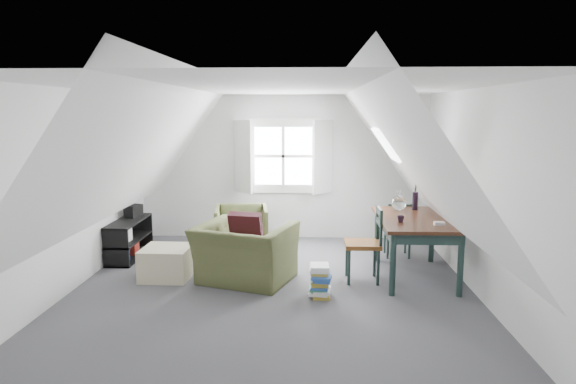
{
  "coord_description": "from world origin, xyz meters",
  "views": [
    {
      "loc": [
        0.46,
        -6.15,
        2.22
      ],
      "look_at": [
        0.17,
        0.6,
        1.15
      ],
      "focal_mm": 32.0,
      "sensor_mm": 36.0,
      "label": 1
    }
  ],
  "objects_px": {
    "armchair_near": "(245,281)",
    "armchair_far": "(242,253)",
    "ottoman": "(167,263)",
    "dining_chair_far": "(398,228)",
    "media_shelf": "(128,241)",
    "dining_table": "(415,225)",
    "dining_chair_near": "(366,243)",
    "magazine_stack": "(320,281)"
  },
  "relations": [
    {
      "from": "armchair_near",
      "to": "armchair_far",
      "type": "xyz_separation_m",
      "value": [
        -0.23,
        1.35,
        0.0
      ]
    },
    {
      "from": "media_shelf",
      "to": "magazine_stack",
      "type": "height_order",
      "value": "media_shelf"
    },
    {
      "from": "dining_table",
      "to": "media_shelf",
      "type": "distance_m",
      "value": 4.26
    },
    {
      "from": "dining_chair_far",
      "to": "armchair_far",
      "type": "bearing_deg",
      "value": -3.01
    },
    {
      "from": "magazine_stack",
      "to": "armchair_far",
      "type": "bearing_deg",
      "value": 122.71
    },
    {
      "from": "dining_chair_near",
      "to": "media_shelf",
      "type": "relative_size",
      "value": 0.87
    },
    {
      "from": "ottoman",
      "to": "media_shelf",
      "type": "bearing_deg",
      "value": 133.05
    },
    {
      "from": "dining_table",
      "to": "media_shelf",
      "type": "height_order",
      "value": "dining_table"
    },
    {
      "from": "dining_chair_near",
      "to": "dining_chair_far",
      "type": "bearing_deg",
      "value": 173.35
    },
    {
      "from": "ottoman",
      "to": "dining_chair_far",
      "type": "bearing_deg",
      "value": 19.53
    },
    {
      "from": "armchair_near",
      "to": "media_shelf",
      "type": "xyz_separation_m",
      "value": [
        -1.91,
        1.02,
        0.26
      ]
    },
    {
      "from": "armchair_far",
      "to": "ottoman",
      "type": "height_order",
      "value": "ottoman"
    },
    {
      "from": "armchair_far",
      "to": "media_shelf",
      "type": "relative_size",
      "value": 0.73
    },
    {
      "from": "ottoman",
      "to": "media_shelf",
      "type": "relative_size",
      "value": 0.55
    },
    {
      "from": "armchair_far",
      "to": "dining_table",
      "type": "bearing_deg",
      "value": -30.85
    },
    {
      "from": "armchair_near",
      "to": "ottoman",
      "type": "distance_m",
      "value": 1.09
    },
    {
      "from": "dining_table",
      "to": "magazine_stack",
      "type": "xyz_separation_m",
      "value": [
        -1.28,
        -0.81,
        -0.51
      ]
    },
    {
      "from": "dining_chair_far",
      "to": "media_shelf",
      "type": "relative_size",
      "value": 0.75
    },
    {
      "from": "dining_table",
      "to": "armchair_near",
      "type": "bearing_deg",
      "value": -176.86
    },
    {
      "from": "armchair_near",
      "to": "dining_chair_far",
      "type": "distance_m",
      "value": 2.57
    },
    {
      "from": "ottoman",
      "to": "media_shelf",
      "type": "distance_m",
      "value": 1.24
    },
    {
      "from": "dining_table",
      "to": "dining_chair_near",
      "type": "relative_size",
      "value": 1.66
    },
    {
      "from": "dining_chair_near",
      "to": "magazine_stack",
      "type": "height_order",
      "value": "dining_chair_near"
    },
    {
      "from": "dining_chair_near",
      "to": "ottoman",
      "type": "bearing_deg",
      "value": -68.96
    },
    {
      "from": "armchair_near",
      "to": "dining_table",
      "type": "bearing_deg",
      "value": -153.92
    },
    {
      "from": "ottoman",
      "to": "armchair_near",
      "type": "bearing_deg",
      "value": -5.91
    },
    {
      "from": "armchair_far",
      "to": "magazine_stack",
      "type": "xyz_separation_m",
      "value": [
        1.2,
        -1.87,
        0.2
      ]
    },
    {
      "from": "dining_chair_near",
      "to": "magazine_stack",
      "type": "relative_size",
      "value": 2.53
    },
    {
      "from": "dining_chair_far",
      "to": "magazine_stack",
      "type": "bearing_deg",
      "value": 54.68
    },
    {
      "from": "armchair_far",
      "to": "magazine_stack",
      "type": "bearing_deg",
      "value": -64.91
    },
    {
      "from": "armchair_far",
      "to": "dining_chair_far",
      "type": "height_order",
      "value": "dining_chair_far"
    },
    {
      "from": "dining_table",
      "to": "dining_chair_near",
      "type": "bearing_deg",
      "value": -168.76
    },
    {
      "from": "dining_chair_far",
      "to": "ottoman",
      "type": "bearing_deg",
      "value": 18.51
    },
    {
      "from": "ottoman",
      "to": "dining_chair_far",
      "type": "xyz_separation_m",
      "value": [
        3.26,
        1.16,
        0.23
      ]
    },
    {
      "from": "armchair_near",
      "to": "dining_chair_near",
      "type": "bearing_deg",
      "value": -157.5
    },
    {
      "from": "ottoman",
      "to": "magazine_stack",
      "type": "distance_m",
      "value": 2.14
    },
    {
      "from": "ottoman",
      "to": "media_shelf",
      "type": "xyz_separation_m",
      "value": [
        -0.85,
        0.9,
        0.05
      ]
    },
    {
      "from": "armchair_far",
      "to": "ottoman",
      "type": "bearing_deg",
      "value": -131.8
    },
    {
      "from": "ottoman",
      "to": "magazine_stack",
      "type": "relative_size",
      "value": 1.61
    },
    {
      "from": "dining_chair_near",
      "to": "media_shelf",
      "type": "distance_m",
      "value": 3.62
    },
    {
      "from": "armchair_far",
      "to": "armchair_near",
      "type": "bearing_deg",
      "value": -88.18
    },
    {
      "from": "magazine_stack",
      "to": "dining_table",
      "type": "bearing_deg",
      "value": 32.27
    }
  ]
}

